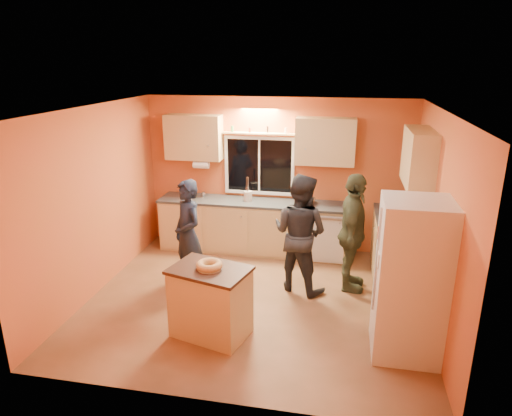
% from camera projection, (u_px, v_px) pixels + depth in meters
% --- Properties ---
extents(ground, '(4.50, 4.50, 0.00)m').
position_uv_depth(ground, '(254.00, 300.00, 6.31)').
color(ground, brown).
rests_on(ground, ground).
extents(room_shell, '(4.54, 4.04, 2.61)m').
position_uv_depth(room_shell, '(269.00, 180.00, 6.17)').
color(room_shell, '#CB5734').
rests_on(room_shell, ground).
extents(back_counter, '(4.23, 0.62, 0.90)m').
position_uv_depth(back_counter, '(274.00, 227.00, 7.75)').
color(back_counter, tan).
rests_on(back_counter, ground).
extents(right_counter, '(0.62, 1.84, 0.90)m').
position_uv_depth(right_counter, '(400.00, 267.00, 6.28)').
color(right_counter, tan).
rests_on(right_counter, ground).
extents(refrigerator, '(0.72, 0.70, 1.80)m').
position_uv_depth(refrigerator, '(411.00, 280.00, 4.94)').
color(refrigerator, silver).
rests_on(refrigerator, ground).
extents(island, '(1.02, 0.82, 0.87)m').
position_uv_depth(island, '(211.00, 301.00, 5.41)').
color(island, tan).
rests_on(island, ground).
extents(bundt_pastry, '(0.31, 0.31, 0.09)m').
position_uv_depth(bundt_pastry, '(209.00, 265.00, 5.26)').
color(bundt_pastry, tan).
rests_on(bundt_pastry, island).
extents(person_left, '(0.68, 0.68, 1.60)m').
position_uv_depth(person_left, '(188.00, 234.00, 6.50)').
color(person_left, black).
rests_on(person_left, ground).
extents(person_center, '(1.02, 0.93, 1.71)m').
position_uv_depth(person_center, '(300.00, 233.00, 6.40)').
color(person_center, black).
rests_on(person_center, ground).
extents(person_right, '(0.46, 1.02, 1.71)m').
position_uv_depth(person_right, '(352.00, 233.00, 6.39)').
color(person_right, '#2F3622').
rests_on(person_right, ground).
extents(mixing_bowl, '(0.37, 0.37, 0.09)m').
position_uv_depth(mixing_bowl, '(305.00, 201.00, 7.52)').
color(mixing_bowl, black).
rests_on(mixing_bowl, back_counter).
extents(utensil_crock, '(0.14, 0.14, 0.17)m').
position_uv_depth(utensil_crock, '(248.00, 196.00, 7.67)').
color(utensil_crock, beige).
rests_on(utensil_crock, back_counter).
extents(potted_plant, '(0.29, 0.26, 0.27)m').
position_uv_depth(potted_plant, '(403.00, 232.00, 5.94)').
color(potted_plant, gray).
rests_on(potted_plant, right_counter).
extents(red_box, '(0.19, 0.17, 0.07)m').
position_uv_depth(red_box, '(401.00, 216.00, 6.83)').
color(red_box, maroon).
rests_on(red_box, right_counter).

